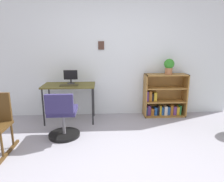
{
  "coord_description": "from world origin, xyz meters",
  "views": [
    {
      "loc": [
        -0.21,
        -2.07,
        1.52
      ],
      "look_at": [
        -0.02,
        1.35,
        0.7
      ],
      "focal_mm": 31.74,
      "sensor_mm": 36.0,
      "label": 1
    }
  ],
  "objects": [
    {
      "name": "bookshelf_low",
      "position": [
        1.12,
        1.95,
        0.39
      ],
      "size": [
        0.88,
        0.3,
        0.91
      ],
      "color": "olive",
      "rests_on": "ground_plane"
    },
    {
      "name": "ground_plane",
      "position": [
        0.0,
        0.0,
        0.0
      ],
      "size": [
        6.24,
        6.24,
        0.0
      ],
      "primitive_type": "plane",
      "color": "gray"
    },
    {
      "name": "potted_plant_on_shelf",
      "position": [
        1.18,
        1.9,
        1.09
      ],
      "size": [
        0.21,
        0.21,
        0.32
      ],
      "color": "#9E6642",
      "rests_on": "bookshelf_low"
    },
    {
      "name": "wall_back",
      "position": [
        -0.0,
        2.15,
        1.22
      ],
      "size": [
        5.2,
        0.12,
        2.43
      ],
      "color": "silver",
      "rests_on": "ground_plane"
    },
    {
      "name": "office_chair",
      "position": [
        -0.84,
        0.99,
        0.34
      ],
      "size": [
        0.52,
        0.55,
        0.79
      ],
      "color": "black",
      "rests_on": "ground_plane"
    },
    {
      "name": "desk",
      "position": [
        -0.83,
        1.74,
        0.68
      ],
      "size": [
        1.0,
        0.56,
        0.75
      ],
      "color": "brown",
      "rests_on": "ground_plane"
    },
    {
      "name": "keyboard",
      "position": [
        -0.81,
        1.62,
        0.76
      ],
      "size": [
        0.34,
        0.14,
        0.02
      ],
      "primitive_type": "cube",
      "color": "#36321D",
      "rests_on": "desk"
    },
    {
      "name": "monitor",
      "position": [
        -0.81,
        1.82,
        0.89
      ],
      "size": [
        0.27,
        0.15,
        0.27
      ],
      "color": "#262628",
      "rests_on": "desk"
    }
  ]
}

